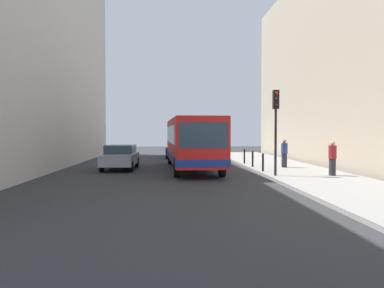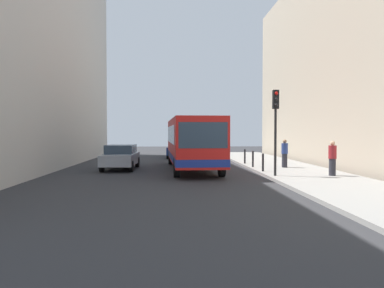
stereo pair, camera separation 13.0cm
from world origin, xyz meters
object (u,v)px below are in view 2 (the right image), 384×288
object	(u,v)px
car_beside_bus	(121,156)
bollard_near	(263,162)
car_behind_bus	(179,149)
bollard_far	(245,156)
bus	(192,141)
pedestrian_mid_sidewalk	(285,154)
pedestrian_near_signal	(332,158)
bollard_mid	(253,159)
traffic_light	(276,116)

from	to	relation	value
car_beside_bus	bollard_near	bearing A→B (deg)	160.77
car_behind_bus	bollard_far	distance (m)	9.06
bus	pedestrian_mid_sidewalk	size ratio (longest dim) A/B	6.72
car_beside_bus	pedestrian_mid_sidewalk	bearing A→B (deg)	176.71
car_behind_bus	bollard_near	world-z (taller)	car_behind_bus
bus	pedestrian_near_signal	world-z (taller)	bus
pedestrian_near_signal	bollard_mid	bearing A→B (deg)	107.27
car_beside_bus	pedestrian_near_signal	xyz separation A→B (m)	(10.75, -5.22, 0.20)
pedestrian_near_signal	bus	bearing A→B (deg)	128.81
bollard_mid	car_beside_bus	bearing A→B (deg)	176.79
bollard_mid	pedestrian_mid_sidewalk	size ratio (longest dim) A/B	0.57
pedestrian_mid_sidewalk	pedestrian_near_signal	bearing A→B (deg)	-97.58
pedestrian_near_signal	pedestrian_mid_sidewalk	bearing A→B (deg)	89.71
bollard_far	car_behind_bus	bearing A→B (deg)	118.15
car_behind_bus	bollard_near	size ratio (longest dim) A/B	4.74
bus	traffic_light	world-z (taller)	traffic_light
bollard_far	bus	bearing A→B (deg)	-147.74
pedestrian_mid_sidewalk	traffic_light	bearing A→B (deg)	-132.61
bus	bollard_far	xyz separation A→B (m)	(3.66, 2.31, -1.10)
traffic_light	bollard_near	distance (m)	3.17
bus	traffic_light	bearing A→B (deg)	125.08
car_beside_bus	bollard_far	world-z (taller)	car_beside_bus
car_behind_bus	pedestrian_near_signal	xyz separation A→B (m)	(7.11, -15.33, 0.20)
bus	car_behind_bus	distance (m)	10.36
bus	traffic_light	xyz separation A→B (m)	(3.76, -4.91, 1.28)
bollard_mid	pedestrian_near_signal	bearing A→B (deg)	-59.29
bollard_mid	pedestrian_near_signal	distance (m)	5.57
traffic_light	bollard_far	distance (m)	7.60
traffic_light	bollard_far	world-z (taller)	traffic_light
bollard_mid	pedestrian_mid_sidewalk	world-z (taller)	pedestrian_mid_sidewalk
car_beside_bus	bollard_mid	distance (m)	7.93
car_behind_bus	traffic_light	size ratio (longest dim) A/B	1.10
traffic_light	bus	bearing A→B (deg)	127.48
car_beside_bus	bollard_far	size ratio (longest dim) A/B	4.68
bus	bollard_far	size ratio (longest dim) A/B	11.70
pedestrian_near_signal	car_behind_bus	bearing A→B (deg)	101.45
car_beside_bus	pedestrian_mid_sidewalk	xyz separation A→B (m)	(9.73, -0.83, 0.19)
traffic_light	bollard_mid	xyz separation A→B (m)	(-0.10, 4.65, -2.38)
traffic_light	pedestrian_near_signal	distance (m)	3.41
bus	pedestrian_near_signal	size ratio (longest dim) A/B	6.64
car_beside_bus	bollard_mid	size ratio (longest dim) A/B	4.68
bollard_near	pedestrian_mid_sidewalk	size ratio (longest dim) A/B	0.57
bus	pedestrian_mid_sidewalk	world-z (taller)	bus
pedestrian_mid_sidewalk	bollard_far	bearing A→B (deg)	100.82
car_beside_bus	car_behind_bus	bearing A→B (deg)	-108.23
car_beside_bus	bollard_mid	xyz separation A→B (m)	(7.92, -0.44, -0.16)
car_behind_bus	bollard_mid	world-z (taller)	car_behind_bus
traffic_light	pedestrian_mid_sidewalk	xyz separation A→B (m)	(1.71, 4.27, -2.03)
pedestrian_near_signal	pedestrian_mid_sidewalk	size ratio (longest dim) A/B	1.01
traffic_light	car_beside_bus	bearing A→B (deg)	147.55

